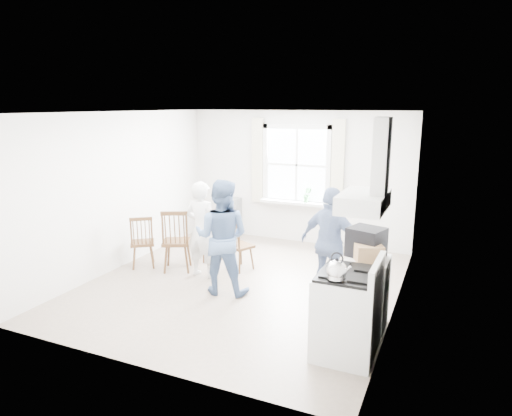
{
  "coord_description": "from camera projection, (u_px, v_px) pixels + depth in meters",
  "views": [
    {
      "loc": [
        2.85,
        -5.97,
        2.71
      ],
      "look_at": [
        0.13,
        0.2,
        1.17
      ],
      "focal_mm": 32.0,
      "sensor_mm": 36.0,
      "label": 1
    }
  ],
  "objects": [
    {
      "name": "room_shell",
      "position": [
        242.0,
        202.0,
        6.76
      ],
      "size": [
        4.62,
        5.12,
        2.64
      ],
      "color": "gray",
      "rests_on": "ground"
    },
    {
      "name": "window_assembly",
      "position": [
        296.0,
        170.0,
        8.91
      ],
      "size": [
        1.88,
        0.24,
        1.7
      ],
      "color": "white",
      "rests_on": "room_shell"
    },
    {
      "name": "range_hood",
      "position": [
        370.0,
        186.0,
        4.61
      ],
      "size": [
        0.45,
        0.76,
        0.94
      ],
      "color": "silver",
      "rests_on": "room_shell"
    },
    {
      "name": "shelf_unit",
      "position": [
        230.0,
        217.0,
        9.59
      ],
      "size": [
        0.4,
        0.3,
        0.8
      ],
      "primitive_type": "cube",
      "color": "gray",
      "rests_on": "ground"
    },
    {
      "name": "gas_stove",
      "position": [
        347.0,
        313.0,
        4.98
      ],
      "size": [
        0.68,
        0.76,
        1.12
      ],
      "color": "silver",
      "rests_on": "ground"
    },
    {
      "name": "kettle",
      "position": [
        337.0,
        271.0,
        4.65
      ],
      "size": [
        0.21,
        0.21,
        0.3
      ],
      "color": "silver",
      "rests_on": "gas_stove"
    },
    {
      "name": "low_cabinet",
      "position": [
        366.0,
        293.0,
        5.59
      ],
      "size": [
        0.5,
        0.55,
        0.9
      ],
      "primitive_type": "cube",
      "color": "silver",
      "rests_on": "ground"
    },
    {
      "name": "stereo_stack",
      "position": [
        366.0,
        242.0,
        5.53
      ],
      "size": [
        0.49,
        0.46,
        0.36
      ],
      "color": "black",
      "rests_on": "low_cabinet"
    },
    {
      "name": "cardboard_box",
      "position": [
        369.0,
        253.0,
        5.35
      ],
      "size": [
        0.37,
        0.33,
        0.2
      ],
      "primitive_type": "cube",
      "rotation": [
        0.0,
        0.0,
        0.44
      ],
      "color": "#A37A4F",
      "rests_on": "low_cabinet"
    },
    {
      "name": "windsor_chair_a",
      "position": [
        142.0,
        237.0,
        7.61
      ],
      "size": [
        0.53,
        0.53,
        0.91
      ],
      "color": "#422815",
      "rests_on": "ground"
    },
    {
      "name": "windsor_chair_b",
      "position": [
        203.0,
        228.0,
        8.03
      ],
      "size": [
        0.55,
        0.55,
        0.94
      ],
      "color": "#422815",
      "rests_on": "ground"
    },
    {
      "name": "windsor_chair_c",
      "position": [
        176.0,
        234.0,
        7.41
      ],
      "size": [
        0.59,
        0.58,
        1.06
      ],
      "color": "#422815",
      "rests_on": "ground"
    },
    {
      "name": "person_left",
      "position": [
        202.0,
        230.0,
        7.2
      ],
      "size": [
        0.6,
        0.6,
        1.55
      ],
      "primitive_type": "imported",
      "rotation": [
        0.0,
        0.0,
        3.08
      ],
      "color": "silver",
      "rests_on": "ground"
    },
    {
      "name": "person_mid",
      "position": [
        222.0,
        237.0,
        6.57
      ],
      "size": [
        0.94,
        0.94,
        1.68
      ],
      "primitive_type": "imported",
      "rotation": [
        0.0,
        0.0,
        3.31
      ],
      "color": "slate",
      "rests_on": "ground"
    },
    {
      "name": "person_right",
      "position": [
        331.0,
        244.0,
        6.4
      ],
      "size": [
        1.14,
        1.14,
        1.6
      ],
      "primitive_type": "imported",
      "rotation": [
        0.0,
        0.0,
        2.9
      ],
      "color": "navy",
      "rests_on": "ground"
    },
    {
      "name": "potted_plant",
      "position": [
        307.0,
        195.0,
        8.83
      ],
      "size": [
        0.2,
        0.2,
        0.3
      ],
      "primitive_type": "imported",
      "rotation": [
        0.0,
        0.0,
        0.25
      ],
      "color": "#35783C",
      "rests_on": "window_assembly"
    },
    {
      "name": "windsor_chair_d",
      "position": [
        236.0,
        239.0,
        7.51
      ],
      "size": [
        0.49,
        0.48,
        0.88
      ],
      "color": "#422815",
      "rests_on": "ground"
    }
  ]
}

